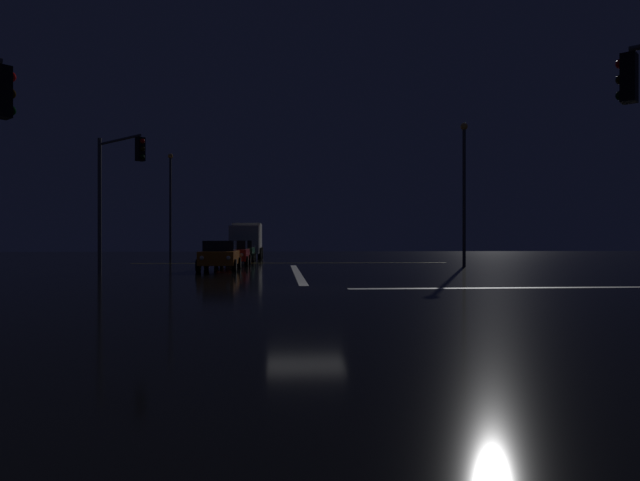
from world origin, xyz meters
The scene contains 11 objects.
ground centered at (0.00, 0.00, -0.05)m, with size 120.00×120.00×0.10m, color black.
stop_line_north centered at (0.00, 9.18, 0.00)m, with size 0.35×15.80×0.01m.
centre_line_ns centered at (0.00, 20.78, 0.00)m, with size 22.00×0.15×0.01m.
crosswalk_bar_east centered at (9.28, 0.00, 0.00)m, with size 15.80×0.40×0.01m.
sedan_orange centered at (-4.03, 11.78, 0.80)m, with size 2.02×4.33×1.57m.
sedan_red centered at (-3.76, 17.41, 0.80)m, with size 2.02×4.33×1.57m.
sedan_green centered at (-3.71, 23.96, 0.80)m, with size 2.02×4.33×1.57m.
box_truck centered at (-3.72, 31.07, 1.71)m, with size 2.68×8.28×3.08m.
traffic_signal_nw centered at (-8.51, 8.51, 4.48)m, with size 2.88×2.88×6.56m.
streetlamp_left_far centered at (-10.28, 30.78, 5.23)m, with size 0.44×0.44×9.08m.
streetlamp_right_near centered at (10.28, 14.78, 5.03)m, with size 0.44×0.44×8.69m.
Camera 1 is at (-0.85, -18.15, 1.61)m, focal length 31.29 mm.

